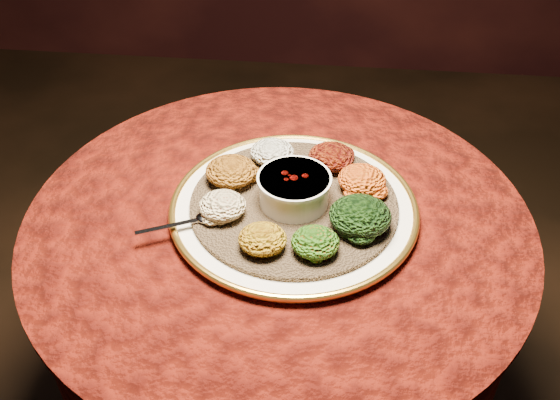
# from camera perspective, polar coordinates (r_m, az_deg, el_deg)

# --- Properties ---
(table) EXTENTS (0.96, 0.96, 0.73)m
(table) POSITION_cam_1_polar(r_m,az_deg,el_deg) (1.31, -0.15, -7.30)
(table) COLOR black
(table) RESTS_ON ground
(platter) EXTENTS (0.56, 0.56, 0.02)m
(platter) POSITION_cam_1_polar(r_m,az_deg,el_deg) (1.18, 1.27, -0.72)
(platter) COLOR white
(platter) RESTS_ON table
(injera) EXTENTS (0.50, 0.50, 0.01)m
(injera) POSITION_cam_1_polar(r_m,az_deg,el_deg) (1.17, 1.28, -0.32)
(injera) COLOR brown
(injera) RESTS_ON platter
(stew_bowl) EXTENTS (0.14, 0.14, 0.06)m
(stew_bowl) POSITION_cam_1_polar(r_m,az_deg,el_deg) (1.15, 1.30, 1.14)
(stew_bowl) COLOR silver
(stew_bowl) RESTS_ON injera
(spoon) EXTENTS (0.14, 0.08, 0.01)m
(spoon) POSITION_cam_1_polar(r_m,az_deg,el_deg) (1.13, -7.17, -1.73)
(spoon) COLOR silver
(spoon) RESTS_ON injera
(portion_ayib) EXTENTS (0.09, 0.08, 0.04)m
(portion_ayib) POSITION_cam_1_polar(r_m,az_deg,el_deg) (1.25, -0.72, 4.39)
(portion_ayib) COLOR silver
(portion_ayib) RESTS_ON injera
(portion_kitfo) EXTENTS (0.09, 0.09, 0.04)m
(portion_kitfo) POSITION_cam_1_polar(r_m,az_deg,el_deg) (1.24, 4.72, 3.96)
(portion_kitfo) COLOR black
(portion_kitfo) RESTS_ON injera
(portion_tikil) EXTENTS (0.09, 0.09, 0.04)m
(portion_tikil) POSITION_cam_1_polar(r_m,az_deg,el_deg) (1.19, 7.50, 1.86)
(portion_tikil) COLOR #C37310
(portion_tikil) RESTS_ON injera
(portion_gomen) EXTENTS (0.11, 0.11, 0.05)m
(portion_gomen) POSITION_cam_1_polar(r_m,az_deg,el_deg) (1.10, 7.34, -1.43)
(portion_gomen) COLOR black
(portion_gomen) RESTS_ON injera
(portion_mixveg) EXTENTS (0.08, 0.08, 0.04)m
(portion_mixveg) POSITION_cam_1_polar(r_m,az_deg,el_deg) (1.06, 3.24, -3.87)
(portion_mixveg) COLOR #9D2C0A
(portion_mixveg) RESTS_ON injera
(portion_kik) EXTENTS (0.08, 0.08, 0.04)m
(portion_kik) POSITION_cam_1_polar(r_m,az_deg,el_deg) (1.06, -1.61, -3.58)
(portion_kik) COLOR #A87D0E
(portion_kik) RESTS_ON injera
(portion_timatim) EXTENTS (0.09, 0.08, 0.04)m
(portion_timatim) POSITION_cam_1_polar(r_m,az_deg,el_deg) (1.13, -5.28, -0.52)
(portion_timatim) COLOR maroon
(portion_timatim) RESTS_ON injera
(portion_shiro) EXTENTS (0.10, 0.09, 0.05)m
(portion_shiro) POSITION_cam_1_polar(r_m,az_deg,el_deg) (1.20, -4.49, 2.64)
(portion_shiro) COLOR #945411
(portion_shiro) RESTS_ON injera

